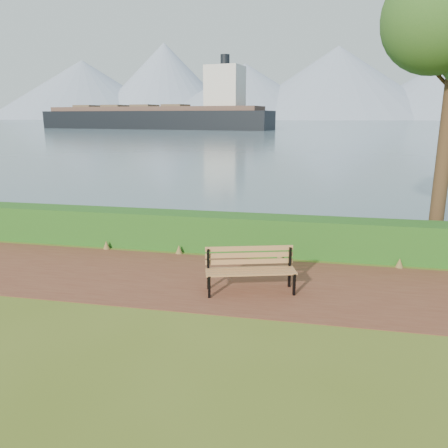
# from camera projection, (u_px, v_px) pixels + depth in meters

# --- Properties ---
(ground) EXTENTS (140.00, 140.00, 0.00)m
(ground) POSITION_uv_depth(u_px,v_px,m) (200.00, 285.00, 9.57)
(ground) COLOR #4F601B
(ground) RESTS_ON ground
(path) EXTENTS (40.00, 3.40, 0.01)m
(path) POSITION_uv_depth(u_px,v_px,m) (203.00, 280.00, 9.85)
(path) COLOR brown
(path) RESTS_ON ground
(hedge) EXTENTS (32.00, 0.85, 1.00)m
(hedge) POSITION_uv_depth(u_px,v_px,m) (223.00, 233.00, 11.92)
(hedge) COLOR #194F16
(hedge) RESTS_ON ground
(water) EXTENTS (700.00, 510.00, 0.00)m
(water) POSITION_uv_depth(u_px,v_px,m) (310.00, 121.00, 256.81)
(water) COLOR #4A6377
(water) RESTS_ON ground
(mountains) EXTENTS (585.00, 190.00, 70.00)m
(mountains) POSITION_uv_depth(u_px,v_px,m) (303.00, 87.00, 390.74)
(mountains) COLOR #7D8DA7
(mountains) RESTS_ON ground
(bench) EXTENTS (1.94, 1.03, 0.94)m
(bench) POSITION_uv_depth(u_px,v_px,m) (250.00, 266.00, 9.13)
(bench) COLOR black
(bench) RESTS_ON ground
(cargo_ship) EXTENTS (65.89, 21.24, 19.76)m
(cargo_ship) POSITION_uv_depth(u_px,v_px,m) (160.00, 118.00, 115.84)
(cargo_ship) COLOR black
(cargo_ship) RESTS_ON ground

